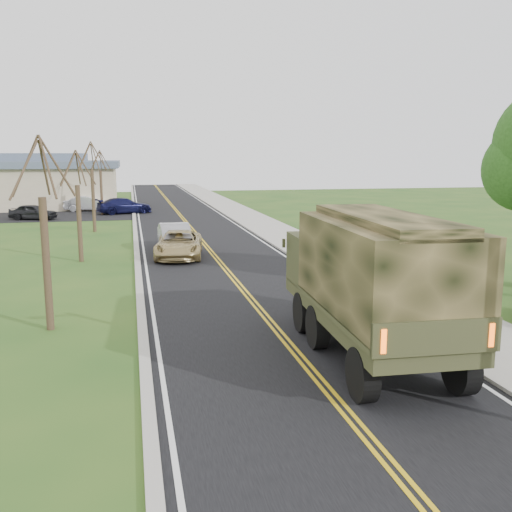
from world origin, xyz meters
name	(u,v)px	position (x,y,z in m)	size (l,w,h in m)	color
ground	(395,472)	(0.00, 0.00, 0.00)	(160.00, 160.00, 0.00)	#244A18
road	(184,220)	(0.00, 40.00, 0.01)	(8.00, 120.00, 0.01)	black
curb_right	(232,218)	(4.15, 40.00, 0.06)	(0.30, 120.00, 0.12)	#9E998E
sidewalk_right	(252,218)	(5.90, 40.00, 0.05)	(3.20, 120.00, 0.10)	#9E998E
curb_left	(134,221)	(-4.15, 40.00, 0.05)	(0.30, 120.00, 0.10)	#9E998E
bare_tree_a	(45,248)	(-7.00, 10.00, 2.63)	(1.93, 2.26, 6.08)	#38281C
bare_tree_b	(79,214)	(-7.00, 22.00, 2.48)	(1.83, 2.14, 5.73)	#38281C
bare_tree_c	(93,193)	(-7.00, 34.00, 2.78)	(2.04, 2.39, 6.42)	#38281C
bare_tree_d	(101,187)	(-7.00, 46.00, 2.55)	(1.88, 2.20, 5.91)	#38281C
commercial_building	(18,182)	(-15.98, 55.97, 2.69)	(25.50, 21.50, 5.65)	tan
military_truck	(371,275)	(1.88, 5.53, 2.29)	(3.12, 8.14, 4.00)	black
suv_champagne	(179,244)	(-1.92, 22.10, 0.72)	(2.39, 5.19, 1.44)	tan
sedan_silver	(175,238)	(-1.95, 24.27, 0.79)	(1.67, 4.78, 1.58)	#A8A8AD
lot_car_dark	(33,212)	(-12.59, 43.11, 0.67)	(1.58, 3.93, 1.34)	black
lot_car_silver	(89,203)	(-8.47, 50.00, 0.76)	(1.60, 4.59, 1.51)	silver
lot_car_navy	(124,206)	(-5.00, 46.78, 0.75)	(2.09, 5.14, 1.49)	black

